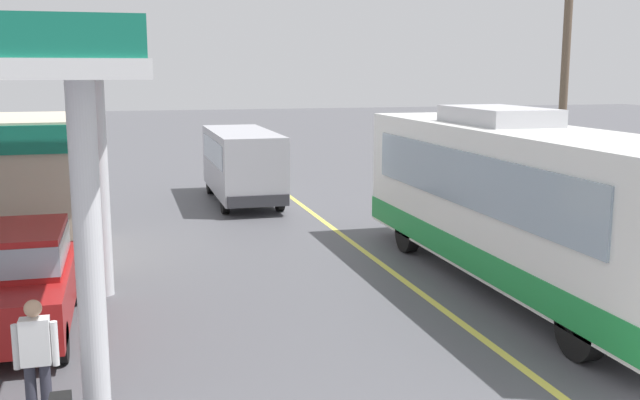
{
  "coord_description": "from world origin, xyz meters",
  "views": [
    {
      "loc": [
        -5.72,
        -5.64,
        4.46
      ],
      "look_at": [
        -1.5,
        10.0,
        1.6
      ],
      "focal_mm": 41.19,
      "sensor_mm": 36.0,
      "label": 1
    }
  ],
  "objects_px": {
    "car_at_pump": "(19,276)",
    "minibus_opposing_lane": "(242,159)",
    "pedestrian_near_pump": "(36,356)",
    "coach_bus_main": "(518,205)"
  },
  "relations": [
    {
      "from": "coach_bus_main",
      "to": "pedestrian_near_pump",
      "type": "relative_size",
      "value": 6.65
    },
    {
      "from": "minibus_opposing_lane",
      "to": "pedestrian_near_pump",
      "type": "bearing_deg",
      "value": -108.27
    },
    {
      "from": "car_at_pump",
      "to": "minibus_opposing_lane",
      "type": "relative_size",
      "value": 0.69
    },
    {
      "from": "coach_bus_main",
      "to": "minibus_opposing_lane",
      "type": "relative_size",
      "value": 1.8
    },
    {
      "from": "pedestrian_near_pump",
      "to": "minibus_opposing_lane",
      "type": "bearing_deg",
      "value": 71.73
    },
    {
      "from": "car_at_pump",
      "to": "pedestrian_near_pump",
      "type": "distance_m",
      "value": 3.72
    },
    {
      "from": "minibus_opposing_lane",
      "to": "pedestrian_near_pump",
      "type": "relative_size",
      "value": 3.69
    },
    {
      "from": "car_at_pump",
      "to": "minibus_opposing_lane",
      "type": "bearing_deg",
      "value": 64.02
    },
    {
      "from": "coach_bus_main",
      "to": "minibus_opposing_lane",
      "type": "bearing_deg",
      "value": 109.01
    },
    {
      "from": "car_at_pump",
      "to": "minibus_opposing_lane",
      "type": "height_order",
      "value": "minibus_opposing_lane"
    }
  ]
}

